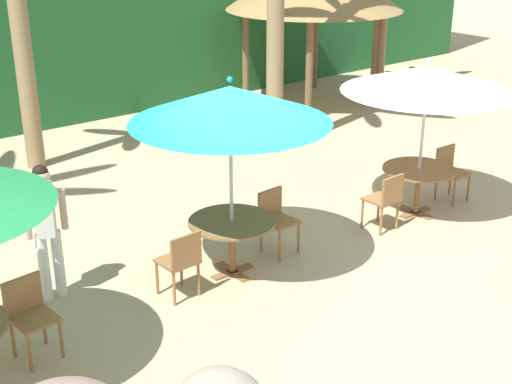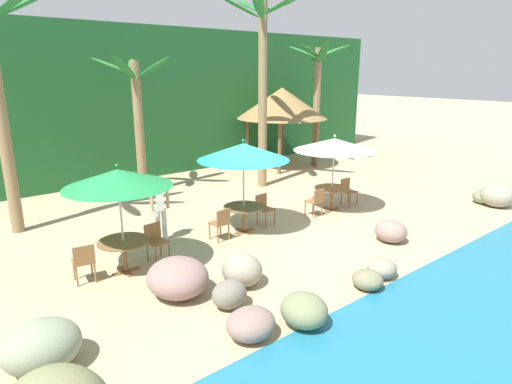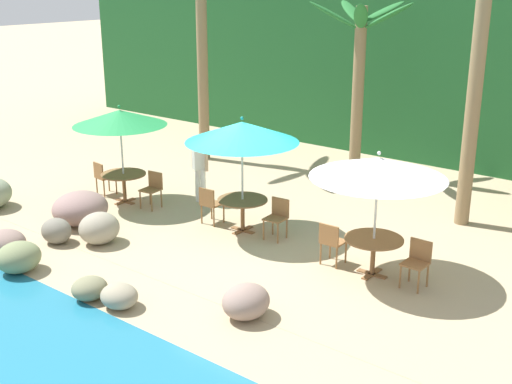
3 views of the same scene
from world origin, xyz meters
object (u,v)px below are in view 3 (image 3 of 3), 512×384
(palm_tree_second, at_px, (360,61))
(palm_tree_third, at_px, (482,17))
(umbrella_green, at_px, (120,118))
(chair_teal_seaward, at_px, (278,215))
(palm_tree_nearest, at_px, (201,11))
(waiter_in_white, at_px, (200,164))
(chair_white_inland, at_px, (331,241))
(dining_table_teal, at_px, (243,205))
(umbrella_teal, at_px, (242,132))
(chair_green_seaward, at_px, (153,187))
(chair_green_inland, at_px, (103,176))
(dining_table_green, at_px, (124,178))
(umbrella_white, at_px, (378,168))
(dining_table_white, at_px, (374,245))
(chair_teal_inland, at_px, (210,203))
(chair_white_seaward, at_px, (417,260))

(palm_tree_second, distance_m, palm_tree_third, 4.63)
(umbrella_green, distance_m, chair_teal_seaward, 4.69)
(palm_tree_nearest, xyz_separation_m, waiter_in_white, (2.73, -3.11, -3.40))
(chair_white_inland, bearing_deg, dining_table_teal, 172.35)
(chair_teal_seaward, bearing_deg, waiter_in_white, 166.52)
(umbrella_teal, xyz_separation_m, chair_white_inland, (2.50, -0.34, -1.72))
(chair_green_seaward, relative_size, chair_green_inland, 1.00)
(dining_table_teal, distance_m, waiter_in_white, 2.25)
(chair_green_seaward, relative_size, palm_tree_third, 0.12)
(dining_table_green, bearing_deg, palm_tree_nearest, 106.24)
(chair_green_inland, distance_m, umbrella_teal, 4.72)
(palm_tree_nearest, bearing_deg, chair_white_inland, -30.53)
(dining_table_green, height_order, umbrella_white, umbrella_white)
(palm_tree_second, relative_size, waiter_in_white, 2.80)
(chair_green_inland, relative_size, dining_table_teal, 0.79)
(dining_table_green, bearing_deg, dining_table_white, 0.82)
(dining_table_teal, distance_m, palm_tree_nearest, 7.26)
(umbrella_green, height_order, waiter_in_white, umbrella_green)
(chair_green_seaward, height_order, palm_tree_second, palm_tree_second)
(dining_table_white, relative_size, palm_tree_third, 0.16)
(dining_table_green, distance_m, chair_teal_seaward, 4.40)
(umbrella_teal, xyz_separation_m, palm_tree_second, (-0.36, 5.47, 0.91))
(chair_teal_seaward, xyz_separation_m, umbrella_white, (2.50, -0.37, 1.59))
(umbrella_green, relative_size, umbrella_white, 0.98)
(chair_teal_inland, distance_m, waiter_in_white, 1.62)
(chair_teal_seaward, bearing_deg, umbrella_teal, -169.71)
(chair_teal_inland, distance_m, chair_white_seaward, 5.04)
(palm_tree_third, distance_m, waiter_in_white, 7.16)
(chair_green_inland, bearing_deg, dining_table_white, 0.48)
(chair_green_seaward, bearing_deg, dining_table_green, -167.74)
(chair_teal_inland, height_order, chair_white_inland, same)
(umbrella_green, distance_m, chair_teal_inland, 3.15)
(chair_white_seaward, distance_m, palm_tree_second, 7.70)
(umbrella_teal, relative_size, palm_tree_third, 0.37)
(dining_table_white, height_order, waiter_in_white, waiter_in_white)
(dining_table_green, height_order, waiter_in_white, waiter_in_white)
(chair_green_seaward, height_order, umbrella_white, umbrella_white)
(umbrella_green, height_order, chair_green_seaward, umbrella_green)
(dining_table_teal, xyz_separation_m, dining_table_white, (3.34, -0.22, 0.00))
(umbrella_white, bearing_deg, umbrella_green, -179.18)
(chair_teal_seaward, distance_m, palm_tree_nearest, 7.81)
(dining_table_white, xyz_separation_m, waiter_in_white, (-5.39, 1.06, 0.37))
(umbrella_green, distance_m, dining_table_white, 7.04)
(chair_white_inland, relative_size, waiter_in_white, 0.51)
(chair_teal_seaward, height_order, palm_tree_nearest, palm_tree_nearest)
(umbrella_teal, height_order, dining_table_teal, umbrella_teal)
(palm_tree_second, bearing_deg, palm_tree_nearest, -161.14)
(umbrella_green, xyz_separation_m, chair_green_seaward, (0.84, 0.18, -1.62))
(chair_white_seaward, distance_m, palm_tree_nearest, 10.60)
(dining_table_teal, xyz_separation_m, chair_white_inland, (2.50, -0.34, -0.10))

